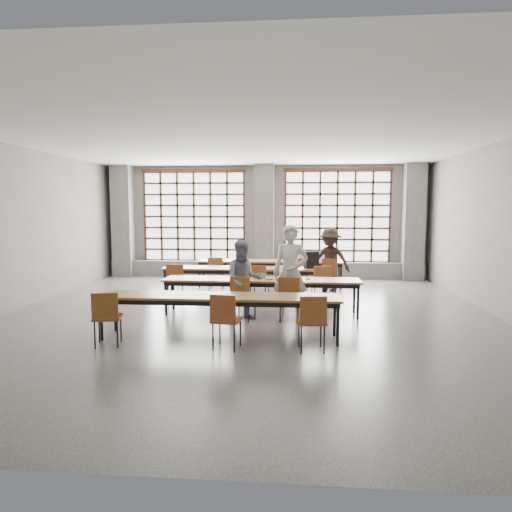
% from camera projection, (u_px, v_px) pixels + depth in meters
% --- Properties ---
extents(floor, '(11.00, 11.00, 0.00)m').
position_uv_depth(floor, '(246.00, 317.00, 9.12)').
color(floor, '#4A4B48').
rests_on(floor, ground).
extents(ceiling, '(11.00, 11.00, 0.00)m').
position_uv_depth(ceiling, '(246.00, 139.00, 8.76)').
color(ceiling, silver).
rests_on(ceiling, floor).
extents(wall_back, '(10.00, 0.00, 10.00)m').
position_uv_depth(wall_back, '(265.00, 221.00, 14.39)').
color(wall_back, slate).
rests_on(wall_back, floor).
extents(wall_front, '(10.00, 0.00, 10.00)m').
position_uv_depth(wall_front, '(169.00, 263.00, 3.49)').
color(wall_front, slate).
rests_on(wall_front, floor).
extents(wall_left, '(0.00, 11.00, 11.00)m').
position_uv_depth(wall_left, '(5.00, 229.00, 9.37)').
color(wall_left, slate).
rests_on(wall_left, floor).
extents(wall_right, '(0.00, 11.00, 11.00)m').
position_uv_depth(wall_right, '(512.00, 231.00, 8.51)').
color(wall_right, slate).
rests_on(wall_right, floor).
extents(column_left, '(0.60, 0.55, 3.50)m').
position_uv_depth(column_left, '(123.00, 221.00, 14.50)').
color(column_left, '#50504D').
rests_on(column_left, floor).
extents(column_mid, '(0.60, 0.55, 3.50)m').
position_uv_depth(column_mid, '(264.00, 222.00, 14.11)').
color(column_mid, '#50504D').
rests_on(column_mid, floor).
extents(column_right, '(0.60, 0.55, 3.50)m').
position_uv_depth(column_right, '(413.00, 222.00, 13.73)').
color(column_right, '#50504D').
rests_on(column_right, floor).
extents(window_left, '(3.32, 0.12, 3.00)m').
position_uv_depth(window_left, '(194.00, 217.00, 14.49)').
color(window_left, white).
rests_on(window_left, wall_back).
extents(window_right, '(3.32, 0.12, 3.00)m').
position_uv_depth(window_right, '(337.00, 217.00, 14.10)').
color(window_right, white).
rests_on(window_right, wall_back).
extents(sill_ledge, '(9.80, 0.35, 0.50)m').
position_uv_depth(sill_ledge, '(264.00, 269.00, 14.35)').
color(sill_ledge, '#50504D').
rests_on(sill_ledge, floor).
extents(desk_row_a, '(4.00, 0.70, 0.73)m').
position_uv_depth(desk_row_a, '(270.00, 263.00, 12.58)').
color(desk_row_a, brown).
rests_on(desk_row_a, floor).
extents(desk_row_b, '(4.00, 0.70, 0.73)m').
position_uv_depth(desk_row_b, '(245.00, 270.00, 11.10)').
color(desk_row_b, brown).
rests_on(desk_row_b, floor).
extents(desk_row_c, '(4.00, 0.70, 0.73)m').
position_uv_depth(desk_row_c, '(261.00, 282.00, 9.33)').
color(desk_row_c, brown).
rests_on(desk_row_c, floor).
extents(desk_row_d, '(4.00, 0.70, 0.73)m').
position_uv_depth(desk_row_d, '(220.00, 299.00, 7.57)').
color(desk_row_d, brown).
rests_on(desk_row_d, floor).
extents(chair_back_left, '(0.43, 0.44, 0.88)m').
position_uv_depth(chair_back_left, '(216.00, 270.00, 12.09)').
color(chair_back_left, brown).
rests_on(chair_back_left, floor).
extents(chair_back_mid, '(0.53, 0.53, 0.88)m').
position_uv_depth(chair_back_mid, '(300.00, 271.00, 11.91)').
color(chair_back_mid, brown).
rests_on(chair_back_mid, floor).
extents(chair_back_right, '(0.47, 0.47, 0.88)m').
position_uv_depth(chair_back_right, '(330.00, 271.00, 11.84)').
color(chair_back_right, brown).
rests_on(chair_back_right, floor).
extents(chair_mid_left, '(0.51, 0.51, 0.88)m').
position_uv_depth(chair_mid_left, '(175.00, 278.00, 10.62)').
color(chair_mid_left, brown).
rests_on(chair_mid_left, floor).
extents(chair_mid_centre, '(0.49, 0.49, 0.88)m').
position_uv_depth(chair_mid_centre, '(259.00, 280.00, 10.45)').
color(chair_mid_centre, brown).
rests_on(chair_mid_centre, floor).
extents(chair_mid_right, '(0.48, 0.48, 0.88)m').
position_uv_depth(chair_mid_right, '(322.00, 280.00, 10.33)').
color(chair_mid_right, brown).
rests_on(chair_mid_right, floor).
extents(chair_front_left, '(0.51, 0.52, 0.88)m').
position_uv_depth(chair_front_left, '(242.00, 293.00, 8.75)').
color(chair_front_left, brown).
rests_on(chair_front_left, floor).
extents(chair_front_right, '(0.46, 0.47, 0.88)m').
position_uv_depth(chair_front_right, '(290.00, 294.00, 8.67)').
color(chair_front_right, brown).
rests_on(chair_front_right, floor).
extents(chair_near_left, '(0.50, 0.50, 0.88)m').
position_uv_depth(chair_near_left, '(107.00, 313.00, 7.11)').
color(chair_near_left, brown).
rests_on(chair_near_left, floor).
extents(chair_near_mid, '(0.48, 0.48, 0.88)m').
position_uv_depth(chair_near_mid, '(225.00, 316.00, 6.95)').
color(chair_near_mid, brown).
rests_on(chair_near_mid, floor).
extents(chair_near_right, '(0.46, 0.46, 0.88)m').
position_uv_depth(chair_near_right, '(312.00, 317.00, 6.83)').
color(chair_near_right, brown).
rests_on(chair_near_right, floor).
extents(student_male, '(0.73, 0.53, 1.85)m').
position_uv_depth(student_male, '(290.00, 273.00, 8.75)').
color(student_male, silver).
rests_on(student_male, floor).
extents(student_female, '(0.89, 0.77, 1.56)m').
position_uv_depth(student_female, '(244.00, 280.00, 8.85)').
color(student_female, '#182048').
rests_on(student_female, floor).
extents(student_back, '(1.21, 0.94, 1.64)m').
position_uv_depth(student_back, '(330.00, 260.00, 11.93)').
color(student_back, black).
rests_on(student_back, floor).
extents(laptop_front, '(0.38, 0.32, 0.26)m').
position_uv_depth(laptop_front, '(288.00, 275.00, 9.38)').
color(laptop_front, '#B6B6BB').
rests_on(laptop_front, desk_row_c).
extents(laptop_back, '(0.39, 0.35, 0.26)m').
position_uv_depth(laptop_back, '(319.00, 258.00, 12.56)').
color(laptop_back, '#BAB9BE').
rests_on(laptop_back, desk_row_a).
extents(mouse, '(0.12, 0.10, 0.04)m').
position_uv_depth(mouse, '(308.00, 279.00, 9.22)').
color(mouse, white).
rests_on(mouse, desk_row_c).
extents(green_box, '(0.25, 0.09, 0.09)m').
position_uv_depth(green_box, '(259.00, 276.00, 9.40)').
color(green_box, green).
rests_on(green_box, desk_row_c).
extents(phone, '(0.14, 0.09, 0.01)m').
position_uv_depth(phone, '(270.00, 279.00, 9.21)').
color(phone, black).
rests_on(phone, desk_row_c).
extents(paper_sheet_b, '(0.32, 0.25, 0.00)m').
position_uv_depth(paper_sheet_b, '(233.00, 268.00, 11.07)').
color(paper_sheet_b, white).
rests_on(paper_sheet_b, desk_row_b).
extents(paper_sheet_c, '(0.33, 0.26, 0.00)m').
position_uv_depth(paper_sheet_c, '(249.00, 268.00, 11.08)').
color(paper_sheet_c, silver).
rests_on(paper_sheet_c, desk_row_b).
extents(backpack, '(0.37, 0.30, 0.40)m').
position_uv_depth(backpack, '(311.00, 260.00, 10.98)').
color(backpack, black).
rests_on(backpack, desk_row_b).
extents(plastic_bag, '(0.28, 0.23, 0.29)m').
position_uv_depth(plastic_bag, '(303.00, 255.00, 12.53)').
color(plastic_bag, silver).
rests_on(plastic_bag, desk_row_a).
extents(red_pouch, '(0.21, 0.11, 0.06)m').
position_uv_depth(red_pouch, '(108.00, 314.00, 7.19)').
color(red_pouch, maroon).
rests_on(red_pouch, chair_near_left).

